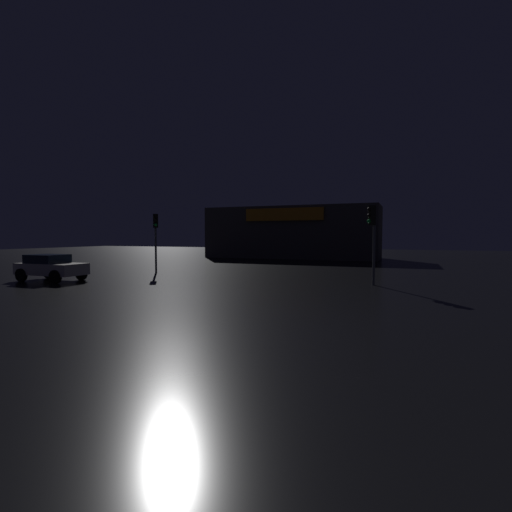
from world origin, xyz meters
name	(u,v)px	position (x,y,z in m)	size (l,w,h in m)	color
ground_plane	(172,295)	(0.00, 0.00, 0.00)	(120.00, 120.00, 0.00)	black
store_building	(292,233)	(-3.06, 28.35, 2.88)	(19.17, 6.38, 5.74)	#4C4742
traffic_signal_main	(156,230)	(-6.59, 7.84, 2.88)	(0.41, 0.43, 3.98)	#595B60
traffic_signal_opposite	(372,227)	(7.55, 6.55, 2.95)	(0.43, 0.41, 4.05)	#595B60
car_near	(51,267)	(-9.28, 1.88, 0.78)	(3.86, 1.95, 1.47)	silver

